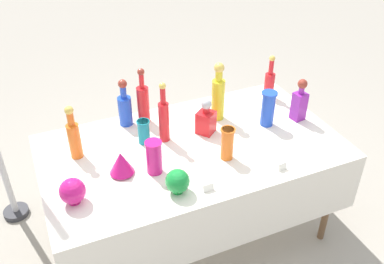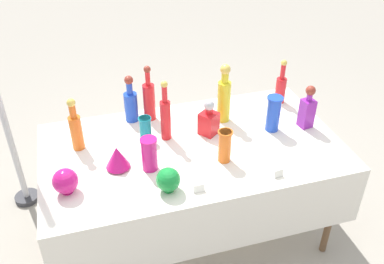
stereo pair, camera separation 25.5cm
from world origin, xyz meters
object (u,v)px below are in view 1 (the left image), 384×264
Objects in this scene: tall_bottle_5 at (125,107)px; slender_vase_2 at (268,108)px; slender_vase_1 at (144,131)px; round_bowl_0 at (73,191)px; tall_bottle_0 at (143,102)px; cardboard_box_behind_left at (179,137)px; slender_vase_3 at (227,143)px; round_bowl_1 at (178,181)px; square_decanter_1 at (206,119)px; square_decanter_0 at (300,102)px; fluted_vase_0 at (121,163)px; tall_bottle_3 at (270,82)px; tall_bottle_2 at (164,118)px; tall_bottle_1 at (218,95)px; tall_bottle_4 at (74,136)px; slender_vase_0 at (154,156)px.

slender_vase_2 is at bearing -23.68° from tall_bottle_5.
round_bowl_0 is (-0.50, -0.36, -0.01)m from slender_vase_1.
cardboard_box_behind_left is (0.45, 0.52, -0.74)m from tall_bottle_0.
slender_vase_3 reaches higher than round_bowl_1.
square_decanter_1 is at bearing -33.80° from tall_bottle_5.
square_decanter_0 is at bearing 16.98° from slender_vase_3.
tall_bottle_0 reaches higher than square_decanter_0.
slender_vase_3 reaches higher than slender_vase_1.
fluted_vase_0 is at bearing 131.08° from round_bowl_1.
tall_bottle_3 is 2.24× the size of round_bowl_0.
tall_bottle_2 reaches higher than round_bowl_1.
tall_bottle_1 reaches higher than round_bowl_1.
cardboard_box_behind_left is (-0.02, 0.67, -0.77)m from tall_bottle_1.
slender_vase_2 is 1.67× the size of fluted_vase_0.
tall_bottle_1 reaches higher than slender_vase_3.
square_decanter_1 is at bearing -5.16° from tall_bottle_4.
tall_bottle_1 is at bearing 142.59° from slender_vase_2.
cardboard_box_behind_left is at bearing 107.56° from slender_vase_2.
square_decanter_1 is 0.94m from round_bowl_0.
tall_bottle_2 is 0.53m from tall_bottle_4.
slender_vase_1 is at bearing 48.83° from fluted_vase_0.
slender_vase_2 is at bearing -72.44° from cardboard_box_behind_left.
cardboard_box_behind_left is (0.55, 1.04, -0.70)m from slender_vase_0.
tall_bottle_4 is 2.21× the size of slender_vase_1.
square_decanter_1 is (0.80, -0.07, -0.04)m from tall_bottle_4.
round_bowl_0 is (-0.45, -0.60, -0.05)m from tall_bottle_5.
tall_bottle_4 reaches higher than cardboard_box_behind_left.
tall_bottle_4 is 0.33m from fluted_vase_0.
slender_vase_0 is 0.30m from slender_vase_1.
square_decanter_1 reaches higher than slender_vase_0.
slender_vase_3 is 0.61m from fluted_vase_0.
tall_bottle_3 is at bearing 34.85° from round_bowl_1.
slender_vase_2 is at bearing -37.41° from tall_bottle_1.
square_decanter_0 is 0.63× the size of cardboard_box_behind_left.
tall_bottle_3 is at bearing 93.63° from square_decanter_0.
tall_bottle_1 is at bearing 22.62° from fluted_vase_0.
square_decanter_1 is 0.63m from fluted_vase_0.
tall_bottle_1 is 1.69× the size of slender_vase_2.
cardboard_box_behind_left is at bearing 53.53° from fluted_vase_0.
tall_bottle_4 reaches higher than round_bowl_0.
slender_vase_1 is (0.04, -0.24, -0.04)m from tall_bottle_5.
slender_vase_2 is (0.26, -0.20, -0.05)m from tall_bottle_1.
tall_bottle_5 is 2.10× the size of slender_vase_1.
slender_vase_2 reaches higher than round_bowl_0.
round_bowl_1 is 0.30× the size of cardboard_box_behind_left.
tall_bottle_2 is 1.96× the size of slender_vase_0.
tall_bottle_0 is at bearing 101.29° from tall_bottle_2.
slender_vase_1 is 1.07× the size of round_bowl_0.
slender_vase_3 is (0.44, -0.58, -0.02)m from tall_bottle_5.
cardboard_box_behind_left is (0.52, 0.75, -0.68)m from slender_vase_1.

